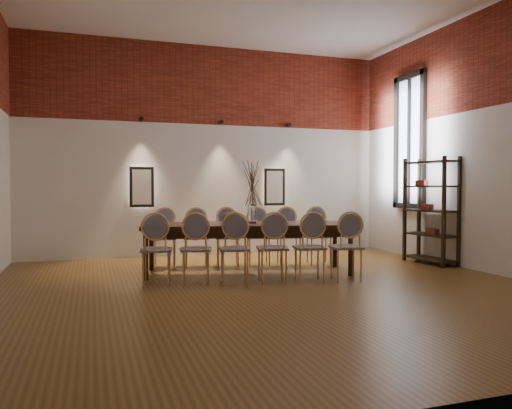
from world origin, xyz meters
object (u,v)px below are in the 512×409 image
object	(u,v)px
chair_near_d	(272,248)
book	(247,222)
chair_near_e	(309,247)
shelving_rack	(431,211)
bowl	(230,218)
chair_near_f	(346,247)
chair_far_d	(258,237)
dining_table	(248,248)
chair_far_b	(196,237)
chair_near_b	(196,249)
chair_near_c	(234,249)
chair_far_e	(289,236)
chair_far_a	(164,238)
vase	(252,214)
chair_far_c	(228,237)
chair_far_f	(319,236)
chair_near_a	(157,250)

from	to	relation	value
chair_near_d	book	xyz separation A→B (m)	(-0.07, 0.95, 0.30)
chair_near_e	shelving_rack	xyz separation A→B (m)	(2.62, 0.83, 0.43)
chair_near_d	bowl	size ratio (longest dim) A/B	3.92
chair_near_f	chair_far_d	size ratio (longest dim) A/B	1.00
book	shelving_rack	distance (m)	3.21
shelving_rack	dining_table	bearing A→B (deg)	173.86
chair_near_e	chair_far_b	distance (m)	2.20
dining_table	chair_near_e	bearing A→B (deg)	-45.12
chair_near_b	chair_near_f	size ratio (longest dim) A/B	1.00
chair_far_b	chair_near_e	bearing A→B (deg)	134.88
chair_near_c	chair_far_e	xyz separation A→B (m)	(1.33, 1.32, 0.00)
chair_far_a	book	distance (m)	1.48
chair_near_f	chair_far_d	bearing A→B (deg)	123.58
book	shelving_rack	xyz separation A→B (m)	(3.20, -0.21, 0.14)
chair_near_f	book	distance (m)	1.61
chair_far_a	bowl	size ratio (longest dim) A/B	3.92
chair_far_a	shelving_rack	size ratio (longest dim) A/B	0.52
dining_table	vase	xyz separation A→B (m)	(0.06, -0.01, 0.53)
chair_near_e	chair_far_b	size ratio (longest dim) A/B	1.00
chair_far_b	chair_far_d	bearing A→B (deg)	-180.00
chair_near_f	vase	xyz separation A→B (m)	(-1.04, 1.01, 0.43)
chair_near_c	chair_near_b	bearing A→B (deg)	-180.00
chair_near_d	shelving_rack	bearing A→B (deg)	24.79
chair_near_c	bowl	size ratio (longest dim) A/B	3.92
chair_near_c	chair_far_d	size ratio (longest dim) A/B	1.00
chair_far_c	chair_far_f	bearing A→B (deg)	-180.00
chair_near_c	book	distance (m)	0.99
chair_far_e	book	distance (m)	1.05
chair_far_b	chair_far_c	distance (m)	0.52
chair_far_d	chair_far_e	xyz separation A→B (m)	(0.51, -0.10, 0.00)
chair_near_a	chair_far_a	bearing A→B (deg)	90.00
chair_near_d	chair_far_d	distance (m)	1.56
chair_near_e	chair_far_c	bearing A→B (deg)	123.58
dining_table	vase	bearing A→B (deg)	0.00
bowl	chair_near_d	bearing A→B (deg)	-65.90
chair_near_c	dining_table	bearing A→B (deg)	71.64
dining_table	bowl	world-z (taller)	bowl
chair_near_e	chair_far_a	bearing A→B (deg)	143.02
chair_near_b	chair_far_c	bearing A→B (deg)	71.64
chair_near_b	bowl	world-z (taller)	chair_near_b
vase	shelving_rack	size ratio (longest dim) A/B	0.17
shelving_rack	chair_near_a	bearing A→B (deg)	-179.52
chair_near_b	chair_near_d	world-z (taller)	same
chair_far_b	chair_far_f	world-z (taller)	same
shelving_rack	chair_near_b	bearing A→B (deg)	-177.47
chair_far_a	chair_near_f	bearing A→B (deg)	148.93
chair_far_d	chair_near_c	bearing A→B (deg)	71.64
chair_far_d	bowl	size ratio (longest dim) A/B	3.92
chair_near_e	chair_far_d	size ratio (longest dim) A/B	1.00
chair_far_d	book	bearing A→B (deg)	68.30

